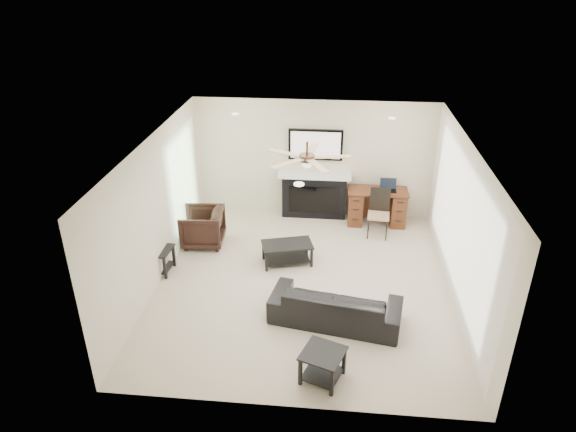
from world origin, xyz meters
name	(u,v)px	position (x,y,z in m)	size (l,w,h in m)	color
room_shell	(318,192)	(0.19, 0.08, 1.68)	(5.50, 5.54, 2.52)	beige
sofa	(336,305)	(0.54, -0.98, 0.29)	(1.98, 0.77, 0.58)	black
armchair	(202,227)	(-2.06, 1.17, 0.36)	(0.77, 0.79, 0.72)	black
coffee_table	(287,253)	(-0.36, 0.62, 0.20)	(0.90, 0.50, 0.40)	black
end_table_near	(322,366)	(0.39, -2.23, 0.23)	(0.52, 0.52, 0.45)	black
end_table_left	(158,260)	(-2.61, 0.12, 0.23)	(0.50, 0.50, 0.45)	black
fireplace_unit	(315,175)	(0.02, 2.58, 0.95)	(1.52, 0.34, 1.91)	black
desk	(377,207)	(1.34, 2.38, 0.38)	(1.22, 0.56, 0.76)	#35120D
desk_chair	(379,214)	(1.34, 1.83, 0.48)	(0.42, 0.44, 0.97)	black
laptop	(389,186)	(1.54, 2.36, 0.88)	(0.33, 0.24, 0.23)	black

